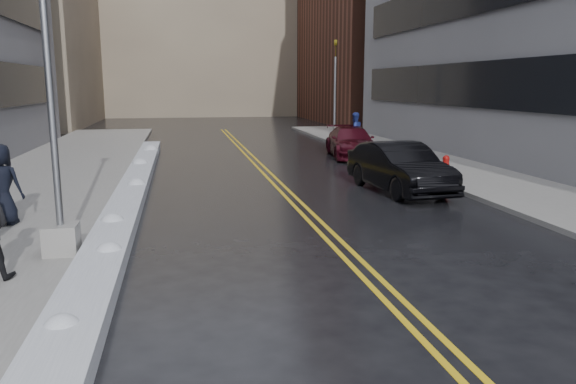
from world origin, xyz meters
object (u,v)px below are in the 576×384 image
lamppost (53,136)px  car_maroon (351,142)px  fire_hydrant (446,164)px  traffic_signal (335,86)px  car_black (400,168)px  pedestrian_east (355,131)px  pedestrian_c (1,185)px

lamppost → car_maroon: size_ratio=1.50×
fire_hydrant → car_maroon: size_ratio=0.14×
traffic_signal → car_black: size_ratio=1.21×
lamppost → fire_hydrant: (12.30, 8.00, -1.98)m
traffic_signal → pedestrian_east: traffic_signal is taller
fire_hydrant → traffic_signal: traffic_signal is taller
pedestrian_east → car_maroon: 2.38m
fire_hydrant → car_black: car_black is taller
traffic_signal → lamppost: bearing=-118.2°
fire_hydrant → pedestrian_c: size_ratio=0.37×
pedestrian_c → car_black: 11.73m
fire_hydrant → car_maroon: 6.94m
fire_hydrant → pedestrian_c: 15.09m
pedestrian_c → car_maroon: bearing=-124.3°
fire_hydrant → pedestrian_c: bearing=-159.9°
fire_hydrant → pedestrian_east: 8.98m
car_black → car_maroon: bearing=77.3°
lamppost → pedestrian_east: bearing=55.8°
lamppost → fire_hydrant: 14.81m
car_maroon → pedestrian_c: bearing=-129.0°
car_maroon → traffic_signal: bearing=88.3°
car_maroon → car_black: bearing=-89.8°
lamppost → traffic_signal: lamppost is taller
pedestrian_c → pedestrian_east: 19.44m
lamppost → pedestrian_c: lamppost is taller
traffic_signal → car_black: traffic_signal is taller
pedestrian_c → car_maroon: 17.29m
lamppost → pedestrian_c: (-1.86, 2.81, -1.39)m
pedestrian_c → fire_hydrant: bearing=-147.8°
car_black → car_maroon: car_black is taller
fire_hydrant → pedestrian_c: pedestrian_c is taller
pedestrian_east → car_maroon: bearing=52.5°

